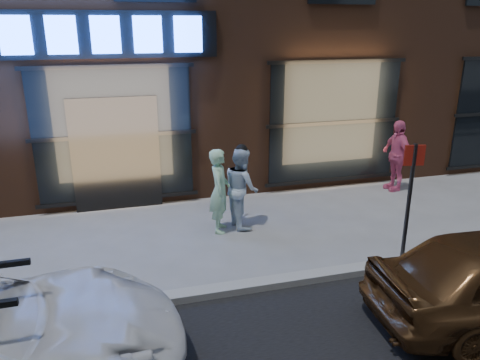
# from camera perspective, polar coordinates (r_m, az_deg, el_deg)

# --- Properties ---
(ground) EXTENTS (90.00, 90.00, 0.00)m
(ground) POSITION_cam_1_polar(r_m,az_deg,el_deg) (7.00, -13.19, -14.92)
(ground) COLOR slate
(ground) RESTS_ON ground
(curb) EXTENTS (60.00, 0.25, 0.12)m
(curb) POSITION_cam_1_polar(r_m,az_deg,el_deg) (6.97, -13.22, -14.51)
(curb) COLOR gray
(curb) RESTS_ON ground
(man_bowtie) EXTENTS (0.54, 0.68, 1.62)m
(man_bowtie) POSITION_cam_1_polar(r_m,az_deg,el_deg) (8.82, -2.50, -1.32)
(man_bowtie) COLOR #BCF8C9
(man_bowtie) RESTS_ON ground
(man_cap) EXTENTS (0.67, 0.83, 1.58)m
(man_cap) POSITION_cam_1_polar(r_m,az_deg,el_deg) (9.05, 0.18, -0.90)
(man_cap) COLOR white
(man_cap) RESTS_ON ground
(passerby) EXTENTS (0.45, 1.00, 1.69)m
(passerby) POSITION_cam_1_polar(r_m,az_deg,el_deg) (11.66, 18.53, 2.85)
(passerby) COLOR #E05C8D
(passerby) RESTS_ON ground
(sign_post) EXTENTS (0.33, 0.09, 2.05)m
(sign_post) POSITION_cam_1_polar(r_m,az_deg,el_deg) (7.89, 19.99, -1.57)
(sign_post) COLOR #262628
(sign_post) RESTS_ON ground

